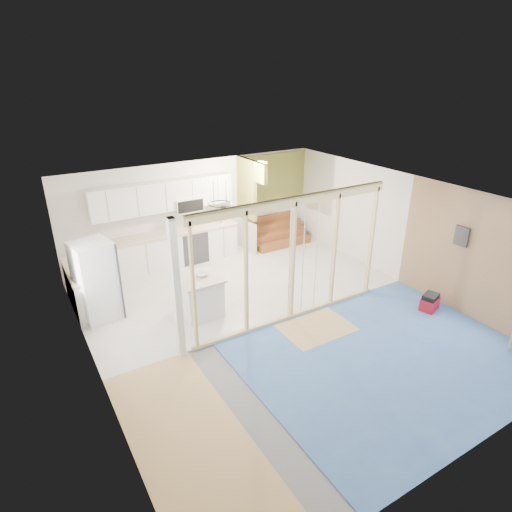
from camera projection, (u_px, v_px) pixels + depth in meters
room at (280, 264)px, 8.18m from camera, size 7.01×8.01×2.61m
floor_overlays at (280, 319)px, 8.79m from camera, size 7.00×8.00×0.03m
stud_frame at (270, 253)px, 7.95m from camera, size 4.66×0.14×2.60m
base_cabinets at (147, 260)px, 10.40m from camera, size 4.45×2.24×0.93m
upper_cabinets at (166, 197)px, 10.57m from camera, size 3.60×0.41×0.85m
green_partition at (268, 213)px, 12.16m from camera, size 2.25×1.51×2.60m
pot_rack at (220, 206)px, 9.24m from camera, size 0.52×0.52×0.72m
sheathing_panel at (487, 262)px, 8.26m from camera, size 0.02×4.00×2.60m
electrical_panel at (461, 236)px, 8.56m from camera, size 0.04×0.30×0.40m
ceiling_light at (261, 164)px, 10.70m from camera, size 0.32×0.32×0.08m
fridge at (96, 281)px, 8.53m from camera, size 0.84×0.82×1.67m
island at (199, 296)px, 8.81m from camera, size 0.90×0.90×0.85m
bowl at (202, 274)px, 8.71m from camera, size 0.31×0.31×0.07m
soap_bottle_a at (102, 238)px, 10.04m from camera, size 0.15×0.15×0.29m
soap_bottle_b at (223, 220)px, 11.41m from camera, size 0.09×0.09×0.20m
toolbox at (430, 303)px, 9.06m from camera, size 0.47×0.40×0.38m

